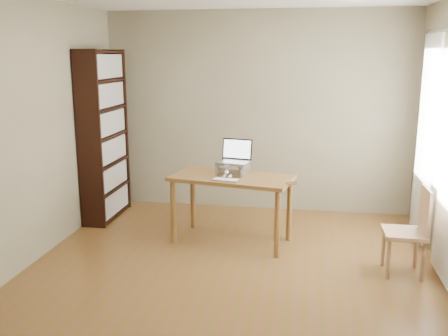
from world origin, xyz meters
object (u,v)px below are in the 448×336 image
at_px(keyboard, 226,180).
at_px(chair, 412,228).
at_px(bookshelf, 104,136).
at_px(laptop, 234,156).
at_px(desk, 232,186).
at_px(cat, 231,168).

height_order(keyboard, chair, chair).
height_order(bookshelf, laptop, bookshelf).
relative_size(laptop, keyboard, 1.28).
relative_size(keyboard, chair, 0.35).
bearing_deg(bookshelf, chair, -18.32).
height_order(laptop, keyboard, laptop).
bearing_deg(laptop, chair, -10.25).
relative_size(desk, laptop, 3.65).
relative_size(desk, cat, 2.89).
relative_size(cat, chair, 0.57).
bearing_deg(keyboard, desk, 92.19).
height_order(bookshelf, chair, bookshelf).
height_order(desk, keyboard, keyboard).
xyz_separation_m(laptop, cat, (-0.02, -0.03, -0.13)).
height_order(desk, laptop, laptop).
xyz_separation_m(laptop, chair, (1.79, -0.70, -0.49)).
bearing_deg(keyboard, laptop, 95.02).
height_order(laptop, chair, laptop).
height_order(desk, chair, chair).
relative_size(bookshelf, laptop, 5.49).
xyz_separation_m(desk, cat, (-0.02, 0.11, 0.17)).
xyz_separation_m(cat, chair, (1.81, -0.67, -0.36)).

